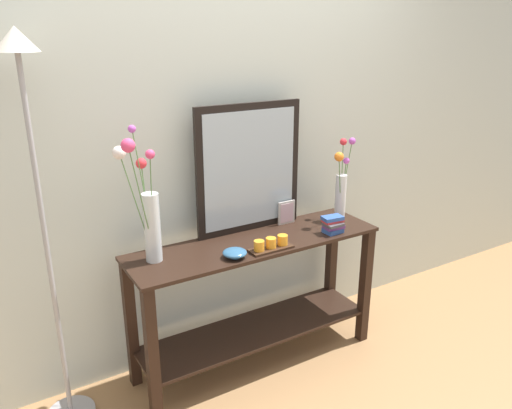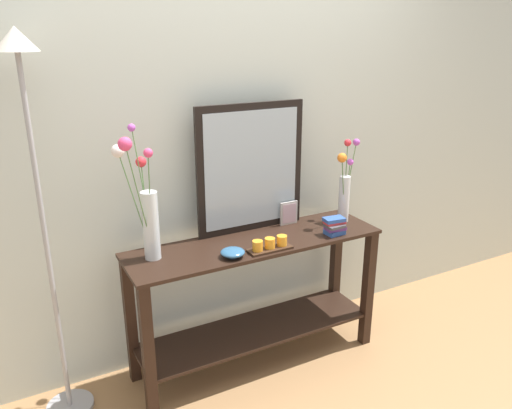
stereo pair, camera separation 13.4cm
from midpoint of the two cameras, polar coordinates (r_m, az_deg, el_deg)
name	(u,v)px [view 2 (the right image)]	position (r m, az deg, el deg)	size (l,w,h in m)	color
ground_plane	(256,360)	(3.19, 1.26, -17.24)	(7.00, 6.00, 0.02)	#997047
wall_back	(229,129)	(2.91, -1.70, 8.55)	(6.40, 0.08, 2.70)	beige
console_table	(256,289)	(2.93, 1.33, -9.56)	(1.46, 0.41, 0.78)	black
mirror_leaning	(251,168)	(2.85, 0.77, 4.10)	(0.66, 0.03, 0.74)	black
tall_vase_left	(146,208)	(2.53, -10.91, -0.39)	(0.20, 0.28, 0.68)	silver
vase_right	(345,188)	(3.08, 11.26, 1.82)	(0.20, 0.16, 0.50)	silver
candle_tray	(270,245)	(2.68, 3.02, -4.63)	(0.24, 0.09, 0.07)	#382316
picture_frame_small	(289,213)	(3.02, 5.01, -0.99)	(0.11, 0.01, 0.14)	#B7B2AD
decorative_bowl	(233,252)	(2.60, -1.18, -5.46)	(0.13, 0.13, 0.05)	#2D5B84
book_stack	(335,226)	(2.92, 10.21, -2.43)	(0.13, 0.10, 0.10)	#2D519E
floor_lamp	(36,173)	(2.42, -22.27, 3.27)	(0.24, 0.24, 1.90)	#9E9EA3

